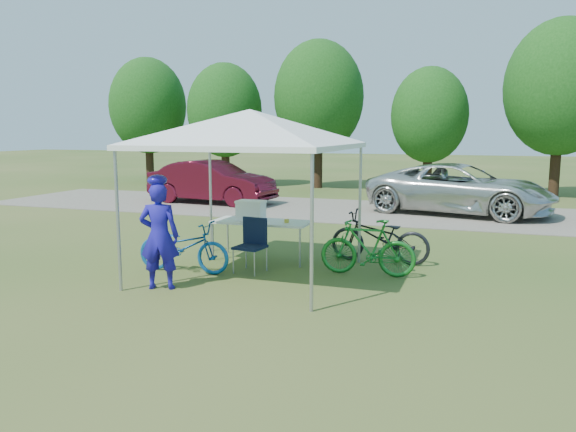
# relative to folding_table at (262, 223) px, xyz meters

# --- Properties ---
(ground) EXTENTS (100.00, 100.00, 0.00)m
(ground) POSITION_rel_folding_table_xyz_m (0.25, -1.10, -0.70)
(ground) COLOR #2D5119
(ground) RESTS_ON ground
(gravel_strip) EXTENTS (24.00, 5.00, 0.02)m
(gravel_strip) POSITION_rel_folding_table_xyz_m (0.25, 6.90, -0.69)
(gravel_strip) COLOR gray
(gravel_strip) RESTS_ON ground
(canopy) EXTENTS (4.53, 4.53, 3.00)m
(canopy) POSITION_rel_folding_table_xyz_m (0.25, -1.10, 1.96)
(canopy) COLOR #A5A5AA
(canopy) RESTS_ON ground
(treeline) EXTENTS (24.89, 4.28, 6.30)m
(treeline) POSITION_rel_folding_table_xyz_m (-0.04, 12.95, 2.84)
(treeline) COLOR #382314
(treeline) RESTS_ON ground
(folding_table) EXTENTS (1.80, 0.75, 0.74)m
(folding_table) POSITION_rel_folding_table_xyz_m (0.00, 0.00, 0.00)
(folding_table) COLOR white
(folding_table) RESTS_ON ground
(folding_chair) EXTENTS (0.52, 0.54, 0.91)m
(folding_chair) POSITION_rel_folding_table_xyz_m (0.16, -0.82, -0.16)
(folding_chair) COLOR black
(folding_chair) RESTS_ON ground
(cooler) EXTENTS (0.51, 0.35, 0.37)m
(cooler) POSITION_rel_folding_table_xyz_m (-0.21, -0.00, 0.23)
(cooler) COLOR white
(cooler) RESTS_ON folding_table
(ice_cream_cup) EXTENTS (0.09, 0.09, 0.07)m
(ice_cream_cup) POSITION_rel_folding_table_xyz_m (0.51, -0.05, 0.08)
(ice_cream_cup) COLOR gold
(ice_cream_cup) RESTS_ON folding_table
(cyclist) EXTENTS (0.69, 0.56, 1.63)m
(cyclist) POSITION_rel_folding_table_xyz_m (-0.74, -2.29, 0.12)
(cyclist) COLOR #1B14A3
(cyclist) RESTS_ON ground
(bike_blue) EXTENTS (1.68, 0.63, 0.88)m
(bike_blue) POSITION_rel_folding_table_xyz_m (-0.92, -1.28, -0.26)
(bike_blue) COLOR #1359A8
(bike_blue) RESTS_ON ground
(bike_green) EXTENTS (1.60, 0.50, 0.95)m
(bike_green) POSITION_rel_folding_table_xyz_m (2.08, -0.47, -0.22)
(bike_green) COLOR #1A7526
(bike_green) RESTS_ON ground
(bike_dark) EXTENTS (1.84, 0.72, 0.95)m
(bike_dark) POSITION_rel_folding_table_xyz_m (2.11, 0.50, -0.22)
(bike_dark) COLOR black
(bike_dark) RESTS_ON ground
(minivan) EXTENTS (5.58, 3.48, 1.44)m
(minivan) POSITION_rel_folding_table_xyz_m (3.23, 7.24, 0.04)
(minivan) COLOR silver
(minivan) RESTS_ON gravel_strip
(sedan) EXTENTS (4.35, 1.85, 1.40)m
(sedan) POSITION_rel_folding_table_xyz_m (-4.62, 7.10, 0.02)
(sedan) COLOR #4E0D1C
(sedan) RESTS_ON gravel_strip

